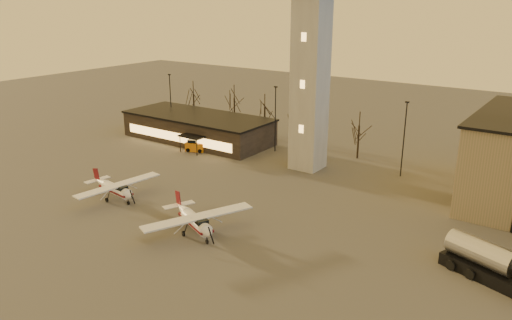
# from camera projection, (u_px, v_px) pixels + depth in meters

# --- Properties ---
(ground) EXTENTS (220.00, 220.00, 0.00)m
(ground) POSITION_uv_depth(u_px,v_px,m) (149.00, 252.00, 46.75)
(ground) COLOR #484643
(ground) RESTS_ON ground
(control_tower) EXTENTS (6.80, 6.80, 32.60)m
(control_tower) POSITION_uv_depth(u_px,v_px,m) (311.00, 49.00, 65.07)
(control_tower) COLOR #A09C98
(control_tower) RESTS_ON ground
(terminal) EXTENTS (25.40, 12.20, 4.30)m
(terminal) POSITION_uv_depth(u_px,v_px,m) (198.00, 128.00, 83.00)
(terminal) COLOR black
(terminal) RESTS_ON ground
(light_poles) EXTENTS (58.50, 12.25, 10.14)m
(light_poles) POSITION_uv_depth(u_px,v_px,m) (315.00, 129.00, 68.95)
(light_poles) COLOR black
(light_poles) RESTS_ON ground
(tree_row) EXTENTS (37.20, 9.20, 8.80)m
(tree_row) POSITION_uv_depth(u_px,v_px,m) (263.00, 104.00, 82.89)
(tree_row) COLOR black
(tree_row) RESTS_ON ground
(cessna_front) EXTENTS (9.28, 11.14, 3.19)m
(cessna_front) POSITION_uv_depth(u_px,v_px,m) (197.00, 225.00, 49.82)
(cessna_front) COLOR silver
(cessna_front) RESTS_ON ground
(cessna_rear) EXTENTS (8.65, 10.90, 2.99)m
(cessna_rear) POSITION_uv_depth(u_px,v_px,m) (117.00, 192.00, 58.49)
(cessna_rear) COLOR white
(cessna_rear) RESTS_ON ground
(fuel_truck) EXTENTS (9.01, 5.22, 3.22)m
(fuel_truck) POSITION_uv_depth(u_px,v_px,m) (493.00, 267.00, 41.67)
(fuel_truck) COLOR black
(fuel_truck) RESTS_ON ground
(service_cart) EXTENTS (3.32, 2.65, 1.87)m
(service_cart) POSITION_uv_depth(u_px,v_px,m) (195.00, 147.00, 77.48)
(service_cart) COLOR orange
(service_cart) RESTS_ON ground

